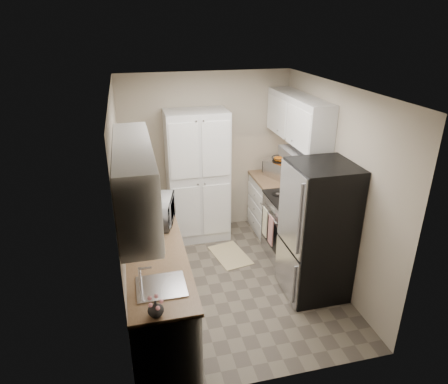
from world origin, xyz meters
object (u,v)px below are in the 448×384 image
at_px(microwave, 157,211).
at_px(wine_bottle, 143,204).
at_px(electric_range, 292,227).
at_px(refrigerator, 318,231).
at_px(pantry_cabinet, 198,177).
at_px(toaster_oven, 281,169).

distance_m(microwave, wine_bottle, 0.33).
distance_m(electric_range, refrigerator, 0.88).
xyz_separation_m(pantry_cabinet, toaster_oven, (1.29, -0.09, 0.05)).
bearing_deg(toaster_oven, electric_range, -121.34).
height_order(refrigerator, toaster_oven, refrigerator).
xyz_separation_m(pantry_cabinet, microwave, (-0.71, -1.18, 0.08)).
distance_m(pantry_cabinet, refrigerator, 2.07).
distance_m(electric_range, toaster_oven, 1.02).
bearing_deg(refrigerator, wine_bottle, 157.23).
bearing_deg(refrigerator, pantry_cabinet, 123.46).
xyz_separation_m(wine_bottle, toaster_oven, (2.15, 0.80, -0.01)).
relative_size(pantry_cabinet, microwave, 3.55).
bearing_deg(toaster_oven, microwave, -174.78).
relative_size(electric_range, toaster_oven, 2.59).
height_order(wine_bottle, toaster_oven, wine_bottle).
relative_size(pantry_cabinet, wine_bottle, 7.58).
distance_m(microwave, toaster_oven, 2.28).
bearing_deg(electric_range, toaster_oven, 82.18).
xyz_separation_m(electric_range, toaster_oven, (0.12, 0.84, 0.57)).
bearing_deg(refrigerator, microwave, 163.66).
xyz_separation_m(electric_range, microwave, (-1.88, -0.26, 0.60)).
xyz_separation_m(electric_range, refrigerator, (-0.03, -0.80, 0.37)).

